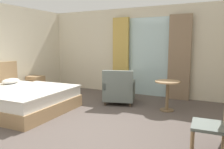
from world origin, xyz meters
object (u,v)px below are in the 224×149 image
(desk_chair, at_px, (217,120))
(round_cafe_table, at_px, (167,89))
(bed, at_px, (18,98))
(armchair_by_window, at_px, (119,90))
(nightstand, at_px, (36,85))

(desk_chair, distance_m, round_cafe_table, 2.15)
(bed, height_order, armchair_by_window, bed)
(nightstand, distance_m, desk_chair, 5.22)
(nightstand, bearing_deg, armchair_by_window, 4.98)
(bed, distance_m, armchair_by_window, 2.41)
(bed, xyz_separation_m, nightstand, (-0.81, 1.33, 0.01))
(nightstand, distance_m, round_cafe_table, 3.88)
(bed, xyz_separation_m, armchair_by_window, (1.83, 1.56, 0.07))
(bed, relative_size, desk_chair, 2.34)
(round_cafe_table, bearing_deg, bed, -154.07)
(bed, xyz_separation_m, round_cafe_table, (3.06, 1.49, 0.22))
(desk_chair, bearing_deg, nightstand, 160.74)
(desk_chair, relative_size, armchair_by_window, 1.01)
(bed, bearing_deg, desk_chair, -5.45)
(armchair_by_window, bearing_deg, desk_chair, -40.56)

